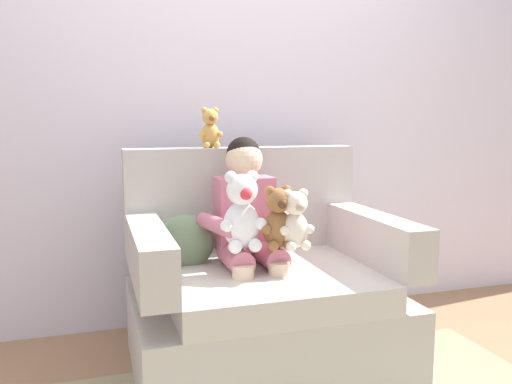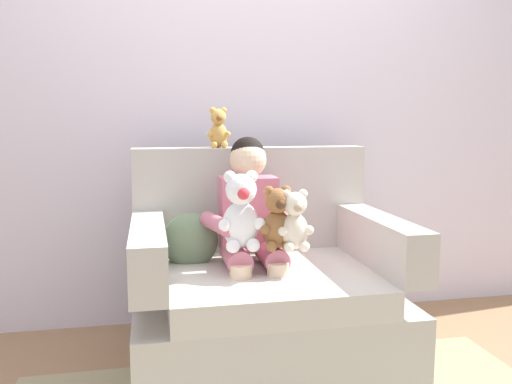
% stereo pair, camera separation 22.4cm
% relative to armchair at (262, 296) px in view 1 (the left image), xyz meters
% --- Properties ---
extents(ground_plane, '(8.00, 8.00, 0.00)m').
position_rel_armchair_xyz_m(ground_plane, '(0.00, -0.04, -0.32)').
color(ground_plane, '#936D4C').
extents(back_wall, '(6.00, 0.10, 2.60)m').
position_rel_armchair_xyz_m(back_wall, '(0.00, 0.67, 0.98)').
color(back_wall, silver).
rests_on(back_wall, ground).
extents(armchair, '(1.17, 0.89, 0.99)m').
position_rel_armchair_xyz_m(armchair, '(0.00, 0.00, 0.00)').
color(armchair, '#BCB7AD').
rests_on(armchair, ground).
extents(seated_child, '(0.45, 0.39, 0.82)m').
position_rel_armchair_xyz_m(seated_child, '(-0.06, 0.03, 0.36)').
color(seated_child, '#C66B7F').
rests_on(seated_child, armchair).
extents(plush_cream, '(0.15, 0.13, 0.26)m').
position_rel_armchair_xyz_m(plush_cream, '(0.09, -0.17, 0.38)').
color(plush_cream, silver).
rests_on(plush_cream, armchair).
extents(plush_brown, '(0.16, 0.13, 0.27)m').
position_rel_armchair_xyz_m(plush_brown, '(0.02, -0.14, 0.39)').
color(plush_brown, brown).
rests_on(plush_brown, armchair).
extents(plush_white, '(0.20, 0.16, 0.34)m').
position_rel_armchair_xyz_m(plush_white, '(-0.13, -0.12, 0.42)').
color(plush_white, white).
rests_on(plush_white, armchair).
extents(plush_honey_on_backrest, '(0.12, 0.10, 0.20)m').
position_rel_armchair_xyz_m(plush_honey_on_backrest, '(-0.16, 0.33, 0.76)').
color(plush_honey_on_backrest, gold).
rests_on(plush_honey_on_backrest, armchair).
extents(throw_pillow, '(0.27, 0.13, 0.26)m').
position_rel_armchair_xyz_m(throw_pillow, '(-0.33, 0.12, 0.25)').
color(throw_pillow, slate).
rests_on(throw_pillow, armchair).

